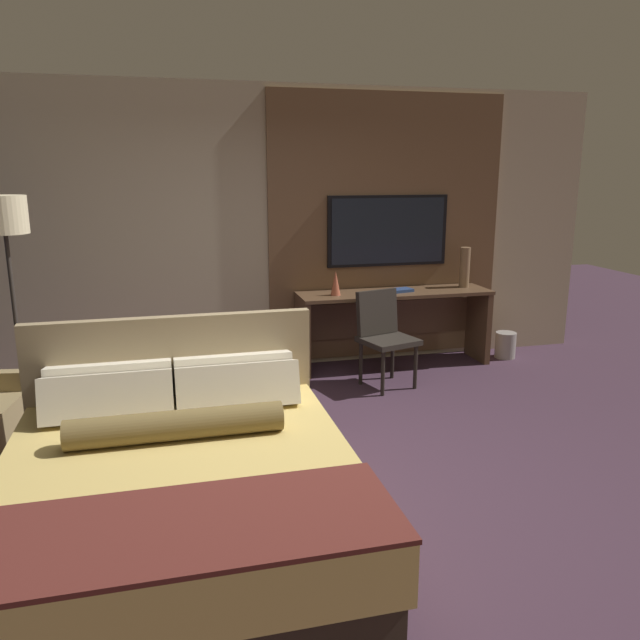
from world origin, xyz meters
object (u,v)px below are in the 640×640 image
at_px(bed, 180,484).
at_px(book, 401,290).
at_px(vase_tall, 465,267).
at_px(desk, 393,314).
at_px(tv, 388,231).
at_px(desk_chair, 383,330).
at_px(floor_lamp, 6,235).
at_px(vase_short, 336,283).
at_px(waste_bin, 505,345).

xyz_separation_m(bed, book, (2.31, 2.64, 0.48)).
bearing_deg(vase_tall, book, -173.27).
xyz_separation_m(desk, tv, (0.00, 0.20, 0.84)).
distance_m(desk, desk_chair, 0.64).
bearing_deg(bed, book, 48.80).
bearing_deg(floor_lamp, vase_tall, 11.40).
height_order(desk_chair, book, desk_chair).
bearing_deg(vase_tall, desk, -178.18).
bearing_deg(desk, bed, -129.79).
bearing_deg(vase_tall, desk_chair, -152.13).
height_order(floor_lamp, book, floor_lamp).
bearing_deg(desk_chair, vase_tall, 11.69).
bearing_deg(bed, vase_short, 58.41).
xyz_separation_m(floor_lamp, vase_short, (2.76, 0.74, -0.62)).
distance_m(vase_tall, waste_bin, 0.99).
height_order(desk_chair, vase_tall, vase_tall).
bearing_deg(tv, desk, -90.00).
distance_m(floor_lamp, waste_bin, 4.93).
height_order(vase_tall, waste_bin, vase_tall).
bearing_deg(tv, book, -77.25).
relative_size(bed, book, 8.45).
bearing_deg(vase_short, desk, 6.78).
distance_m(desk_chair, waste_bin, 1.71).
bearing_deg(vase_tall, floor_lamp, -168.60).
relative_size(bed, vase_short, 8.72).
height_order(bed, tv, tv).
bearing_deg(tv, floor_lamp, -163.20).
xyz_separation_m(desk, vase_short, (-0.64, -0.08, 0.37)).
distance_m(tv, floor_lamp, 3.55).
height_order(tv, vase_short, tv).
height_order(desk_chair, waste_bin, desk_chair).
height_order(desk, waste_bin, desk).
height_order(vase_short, book, vase_short).
bearing_deg(vase_tall, vase_short, -175.98).
bearing_deg(floor_lamp, waste_bin, 9.01).
height_order(desk, floor_lamp, floor_lamp).
bearing_deg(vase_tall, tv, 167.43).
xyz_separation_m(tv, floor_lamp, (-3.39, -1.02, 0.14)).
xyz_separation_m(bed, vase_short, (1.61, 2.63, 0.59)).
bearing_deg(waste_bin, floor_lamp, -170.99).
distance_m(bed, desk_chair, 2.90).
height_order(floor_lamp, waste_bin, floor_lamp).
bearing_deg(waste_bin, vase_tall, 167.77).
bearing_deg(vase_short, bed, -121.59).
relative_size(desk, vase_tall, 4.75).
relative_size(desk_chair, book, 3.61).
relative_size(vase_short, waste_bin, 0.86).
height_order(vase_tall, book, vase_tall).
bearing_deg(desk_chair, desk, 45.02).
bearing_deg(desk, tv, 90.00).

